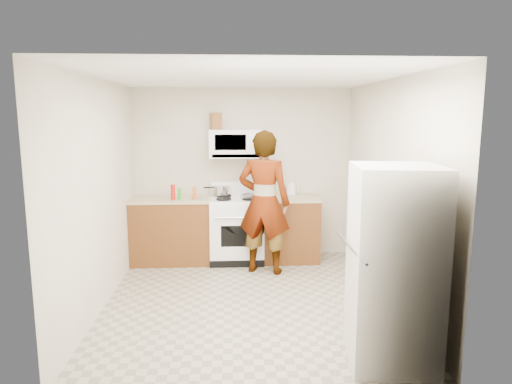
{
  "coord_description": "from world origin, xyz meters",
  "views": [
    {
      "loc": [
        -0.18,
        -4.97,
        2.1
      ],
      "look_at": [
        0.13,
        0.55,
        1.17
      ],
      "focal_mm": 32.0,
      "sensor_mm": 36.0,
      "label": 1
    }
  ],
  "objects": [
    {
      "name": "cabinet_right",
      "position": [
        0.68,
        1.49,
        0.45
      ],
      "size": [
        0.8,
        0.62,
        0.9
      ],
      "primitive_type": "cube",
      "color": "brown",
      "rests_on": "floor"
    },
    {
      "name": "fridge",
      "position": [
        1.18,
        -1.37,
        0.85
      ],
      "size": [
        0.78,
        0.78,
        1.7
      ],
      "primitive_type": "cube",
      "rotation": [
        0.0,
        0.0,
        -0.11
      ],
      "color": "silver",
      "rests_on": "floor"
    },
    {
      "name": "pot_lid",
      "position": [
        -0.62,
        1.4,
        0.94
      ],
      "size": [
        0.31,
        0.31,
        0.01
      ],
      "primitive_type": "cylinder",
      "rotation": [
        0.0,
        0.0,
        -0.3
      ],
      "color": "silver",
      "rests_on": "counter_left"
    },
    {
      "name": "floor",
      "position": [
        0.0,
        0.0,
        0.0
      ],
      "size": [
        3.6,
        3.6,
        0.0
      ],
      "primitive_type": "plane",
      "color": "gray",
      "rests_on": "ground"
    },
    {
      "name": "saucepan",
      "position": [
        -0.33,
        1.65,
        1.02
      ],
      "size": [
        0.29,
        0.29,
        0.13
      ],
      "primitive_type": "cylinder",
      "rotation": [
        0.0,
        0.0,
        -0.29
      ],
      "color": "#B6B5BA",
      "rests_on": "gas_range"
    },
    {
      "name": "bottle_spray",
      "position": [
        -0.99,
        1.36,
        1.04
      ],
      "size": [
        0.07,
        0.07,
        0.21
      ],
      "primitive_type": "cylinder",
      "rotation": [
        0.0,
        0.0,
        -0.05
      ],
      "color": "red",
      "rests_on": "counter_left"
    },
    {
      "name": "counter_left",
      "position": [
        -1.04,
        1.49,
        0.92
      ],
      "size": [
        1.14,
        0.64,
        0.03
      ],
      "primitive_type": "cube",
      "color": "tan",
      "rests_on": "cabinet_left"
    },
    {
      "name": "broom",
      "position": [
        1.54,
        0.83,
        0.7
      ],
      "size": [
        0.25,
        0.2,
        1.37
      ],
      "primitive_type": "cylinder",
      "rotation": [
        0.14,
        -0.14,
        -0.13
      ],
      "color": "white",
      "rests_on": "floor"
    },
    {
      "name": "right_wall",
      "position": [
        1.59,
        0.0,
        1.25
      ],
      "size": [
        0.02,
        3.6,
        2.5
      ],
      "primitive_type": "cube",
      "color": "beige",
      "rests_on": "floor"
    },
    {
      "name": "back_wall",
      "position": [
        0.0,
        1.79,
        1.25
      ],
      "size": [
        3.2,
        0.02,
        2.5
      ],
      "primitive_type": "cube",
      "color": "beige",
      "rests_on": "floor"
    },
    {
      "name": "bottle_green_cap",
      "position": [
        -0.9,
        1.37,
        1.02
      ],
      "size": [
        0.05,
        0.05,
        0.16
      ],
      "primitive_type": "cylinder",
      "rotation": [
        0.0,
        0.0,
        -0.02
      ],
      "color": "#219A1C",
      "rests_on": "counter_left"
    },
    {
      "name": "gas_range",
      "position": [
        -0.1,
        1.48,
        0.49
      ],
      "size": [
        0.76,
        0.65,
        1.13
      ],
      "color": "white",
      "rests_on": "floor"
    },
    {
      "name": "microwave",
      "position": [
        -0.1,
        1.61,
        1.7
      ],
      "size": [
        0.76,
        0.38,
        0.4
      ],
      "primitive_type": "cube",
      "color": "white",
      "rests_on": "back_wall"
    },
    {
      "name": "jug",
      "position": [
        -0.38,
        1.64,
        2.02
      ],
      "size": [
        0.18,
        0.18,
        0.24
      ],
      "primitive_type": "cube",
      "rotation": [
        0.0,
        0.0,
        0.31
      ],
      "color": "brown",
      "rests_on": "microwave"
    },
    {
      "name": "kettle",
      "position": [
        0.72,
        1.69,
        1.02
      ],
      "size": [
        0.16,
        0.16,
        0.16
      ],
      "primitive_type": "cylinder",
      "rotation": [
        0.0,
        0.0,
        -0.24
      ],
      "color": "white",
      "rests_on": "counter_right"
    },
    {
      "name": "bottle_hot_sauce",
      "position": [
        -0.69,
        1.41,
        1.02
      ],
      "size": [
        0.06,
        0.06,
        0.17
      ],
      "primitive_type": "cylinder",
      "rotation": [
        0.0,
        0.0,
        0.03
      ],
      "color": "#D85618",
      "rests_on": "counter_left"
    },
    {
      "name": "counter_right",
      "position": [
        0.68,
        1.49,
        0.92
      ],
      "size": [
        0.82,
        0.64,
        0.03
      ],
      "primitive_type": "cube",
      "color": "tan",
      "rests_on": "cabinet_right"
    },
    {
      "name": "person",
      "position": [
        0.26,
        0.97,
        0.96
      ],
      "size": [
        0.81,
        0.65,
        1.92
      ],
      "primitive_type": "imported",
      "rotation": [
        0.0,
        0.0,
        2.83
      ],
      "color": "tan",
      "rests_on": "floor"
    },
    {
      "name": "tray",
      "position": [
        0.09,
        1.4,
        0.96
      ],
      "size": [
        0.28,
        0.21,
        0.05
      ],
      "primitive_type": "cube",
      "rotation": [
        0.0,
        0.0,
        0.2
      ],
      "color": "white",
      "rests_on": "gas_range"
    },
    {
      "name": "cabinet_left",
      "position": [
        -1.04,
        1.49,
        0.45
      ],
      "size": [
        1.12,
        0.62,
        0.9
      ],
      "primitive_type": "cube",
      "color": "brown",
      "rests_on": "floor"
    }
  ]
}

